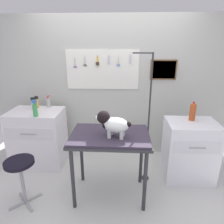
% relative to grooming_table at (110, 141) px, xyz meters
% --- Properties ---
extents(ground, '(4.40, 4.00, 0.04)m').
position_rel_grooming_table_xyz_m(ground, '(-0.03, -0.15, -0.79)').
color(ground, silver).
extents(rear_wall_panel, '(4.00, 0.11, 2.30)m').
position_rel_grooming_table_xyz_m(rear_wall_panel, '(-0.03, 1.13, 0.39)').
color(rear_wall_panel, '#B8BAB1').
rests_on(rear_wall_panel, ground).
extents(grooming_table, '(0.94, 0.63, 0.86)m').
position_rel_grooming_table_xyz_m(grooming_table, '(0.00, 0.00, 0.00)').
color(grooming_table, '#2D2D33').
rests_on(grooming_table, ground).
extents(grooming_arm, '(0.30, 0.11, 1.78)m').
position_rel_grooming_table_xyz_m(grooming_arm, '(0.48, 0.33, 0.06)').
color(grooming_arm, '#2D2D33').
rests_on(grooming_arm, ground).
extents(dog, '(0.41, 0.24, 0.30)m').
position_rel_grooming_table_xyz_m(dog, '(0.03, -0.06, 0.26)').
color(dog, white).
rests_on(dog, grooming_table).
extents(counter_left, '(0.80, 0.58, 0.89)m').
position_rel_grooming_table_xyz_m(counter_left, '(-1.20, 0.68, -0.32)').
color(counter_left, white).
rests_on(counter_left, ground).
extents(cabinet_right, '(0.68, 0.54, 0.86)m').
position_rel_grooming_table_xyz_m(cabinet_right, '(1.10, 0.43, -0.34)').
color(cabinet_right, white).
rests_on(cabinet_right, ground).
extents(stool, '(0.34, 0.34, 0.60)m').
position_rel_grooming_table_xyz_m(stool, '(-1.04, -0.22, -0.28)').
color(stool, '#9E9EA3').
rests_on(stool, ground).
extents(detangler_spray, '(0.06, 0.06, 0.20)m').
position_rel_grooming_table_xyz_m(detangler_spray, '(-1.23, 0.74, 0.21)').
color(detangler_spray, white).
rests_on(detangler_spray, counter_left).
extents(shampoo_bottle, '(0.05, 0.05, 0.19)m').
position_rel_grooming_table_xyz_m(shampoo_bottle, '(-1.22, 0.84, 0.20)').
color(shampoo_bottle, gold).
rests_on(shampoo_bottle, counter_left).
extents(spray_bottle_short, '(0.07, 0.07, 0.24)m').
position_rel_grooming_table_xyz_m(spray_bottle_short, '(-1.08, 0.46, 0.23)').
color(spray_bottle_short, '#44A35C').
rests_on(spray_bottle_short, counter_left).
extents(spray_bottle_tall, '(0.06, 0.06, 0.19)m').
position_rel_grooming_table_xyz_m(spray_bottle_tall, '(-1.06, 0.90, 0.20)').
color(spray_bottle_tall, '#ADB4B0').
rests_on(spray_bottle_tall, counter_left).
extents(soda_bottle, '(0.08, 0.08, 0.27)m').
position_rel_grooming_table_xyz_m(soda_bottle, '(1.11, 0.52, 0.21)').
color(soda_bottle, '#B34A20').
rests_on(soda_bottle, cabinet_right).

